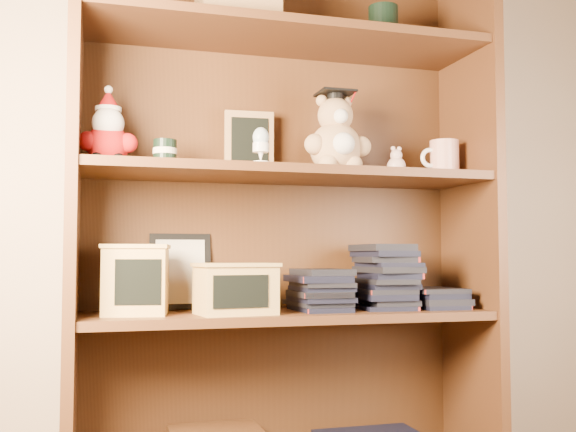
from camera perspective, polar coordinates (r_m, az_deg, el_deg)
name	(u,v)px	position (r m, az deg, el deg)	size (l,w,h in m)	color
bookcase	(282,231)	(1.96, -0.48, -1.28)	(1.20, 0.35, 1.60)	#502D17
shelf_lower	(288,316)	(1.92, 0.00, -8.44)	(1.14, 0.33, 0.02)	#502D17
shelf_upper	(288,175)	(1.93, 0.00, 3.49)	(1.14, 0.33, 0.02)	#502D17
santa_plush	(108,134)	(1.86, -15.01, 6.71)	(0.15, 0.11, 0.22)	#A50F0F
teachers_tin	(165,153)	(1.87, -10.38, 5.29)	(0.07, 0.07, 0.07)	black
chalkboard_plaque	(249,144)	(2.03, -3.32, 6.11)	(0.15, 0.08, 0.19)	#9E7547
egg_cup	(261,145)	(1.84, -2.32, 6.01)	(0.05, 0.05, 0.11)	white
grad_teddy_bear	(336,140)	(1.98, 4.11, 6.40)	(0.20, 0.17, 0.25)	tan
pink_figurine	(396,164)	(2.05, 9.15, 4.40)	(0.06, 0.06, 0.09)	#CCA79D
teacher_mug	(444,159)	(2.13, 13.04, 4.76)	(0.12, 0.09, 0.11)	silver
certificate_frame	(180,271)	(1.99, -9.11, -4.66)	(0.18, 0.05, 0.22)	black
treats_box	(136,279)	(1.84, -12.72, -5.24)	(0.20, 0.20, 0.19)	tan
pencils_box	(236,288)	(1.81, -4.46, -6.11)	(0.23, 0.18, 0.14)	tan
book_stack_left	(320,288)	(1.94, 2.74, -6.12)	(0.14, 0.20, 0.13)	black
book_stack_mid	(385,276)	(2.02, 8.23, -5.08)	(0.14, 0.20, 0.19)	black
book_stack_right	(435,297)	(2.09, 12.36, -6.73)	(0.14, 0.20, 0.06)	black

